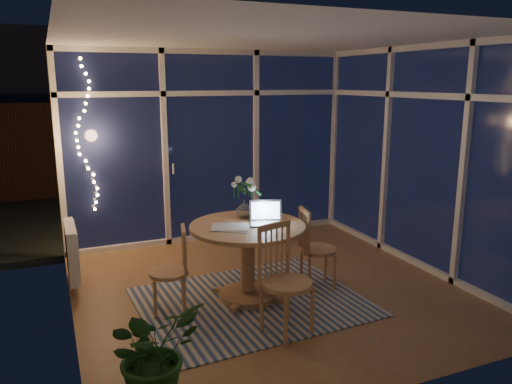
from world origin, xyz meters
The scene contains 25 objects.
floor centered at (0.00, 0.00, 0.00)m, with size 4.00×4.00×0.00m, color brown.
ceiling centered at (0.00, 0.00, 2.60)m, with size 4.00×4.00×0.00m, color white.
wall_back centered at (0.00, 2.00, 1.30)m, with size 4.00×0.04×2.60m, color beige.
wall_front centered at (0.00, -2.00, 1.30)m, with size 4.00×0.04×2.60m, color beige.
wall_left centered at (-2.00, 0.00, 1.30)m, with size 0.04×4.00×2.60m, color beige.
wall_right centered at (2.00, 0.00, 1.30)m, with size 0.04×4.00×2.60m, color beige.
window_wall_back centered at (0.00, 1.96, 1.30)m, with size 4.00×0.10×2.60m, color white.
window_wall_right centered at (1.96, 0.00, 1.30)m, with size 0.10×4.00×2.60m, color white.
radiator centered at (-1.94, 0.90, 0.40)m, with size 0.10×0.70×0.58m, color white.
fairy_lights centered at (-1.65, 1.88, 1.52)m, with size 0.24×0.10×1.85m, color #FFB666, non-canonical shape.
garden_patio centered at (0.50, 5.00, -0.06)m, with size 12.00×6.00×0.10m, color black.
garden_fence centered at (0.00, 5.50, 0.90)m, with size 11.00×0.08×1.80m, color #321C12.
neighbour_roof centered at (0.30, 8.50, 2.20)m, with size 7.00×3.00×2.20m, color #33363D.
garden_shrubs centered at (-0.80, 3.40, 0.45)m, with size 0.90×0.90×0.90m, color black.
rug centered at (-0.31, -0.23, 0.01)m, with size 2.18×1.74×0.01m, color #BFB49B.
dining_table centered at (-0.31, -0.13, 0.39)m, with size 1.16×1.16×0.79m, color #9B6446.
chair_left centered at (-1.12, -0.13, 0.43)m, with size 0.40×0.40×0.86m, color #9B6446.
chair_right centered at (0.50, -0.15, 0.45)m, with size 0.41×0.41×0.89m, color #9B6446.
chair_front centered at (-0.27, -0.94, 0.50)m, with size 0.46×0.46×1.00m, color #9B6446.
laptop centered at (-0.12, -0.18, 0.91)m, with size 0.33×0.28×0.24m, color #B9B9BD, non-canonical shape.
flower_vase centered at (-0.23, 0.14, 0.89)m, with size 0.20×0.20×0.21m, color silver.
bowl centered at (0.00, -0.05, 0.81)m, with size 0.15×0.15×0.04m, color white.
newspapers centered at (-0.48, -0.19, 0.80)m, with size 0.35×0.27×0.01m, color beige.
phone centered at (-0.26, -0.23, 0.79)m, with size 0.10×0.05×0.01m, color black.
potted_plant centered at (-1.57, -1.64, 0.38)m, with size 0.54×0.47×0.76m, color #1A4A1B.
Camera 1 is at (-2.09, -4.56, 2.19)m, focal length 35.00 mm.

